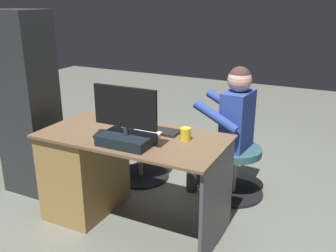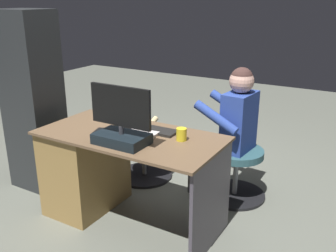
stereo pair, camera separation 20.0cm
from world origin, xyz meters
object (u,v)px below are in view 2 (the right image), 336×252
object	(u,v)px
keyboard	(151,129)
person	(230,122)
visitor_chair	(236,169)
desk	(94,166)
cup	(181,134)
monitor	(121,127)
office_chair_teddy	(144,152)
computer_mouse	(118,123)
teddy_bear	(144,120)
tv_remote	(98,132)

from	to	relation	value
keyboard	person	xyz separation A→B (m)	(-0.39, -0.62, -0.05)
person	visitor_chair	bearing A→B (deg)	-174.62
desk	person	bearing A→B (deg)	-137.90
cup	visitor_chair	bearing A→B (deg)	-104.16
monitor	office_chair_teddy	world-z (taller)	monitor
computer_mouse	person	bearing A→B (deg)	-136.69
monitor	office_chair_teddy	bearing A→B (deg)	-64.70
monitor	computer_mouse	distance (m)	0.41
desk	keyboard	world-z (taller)	keyboard
monitor	cup	size ratio (longest dim) A/B	5.30
desk	monitor	xyz separation A→B (m)	(-0.43, 0.18, 0.46)
teddy_bear	person	size ratio (longest dim) A/B	0.27
tv_remote	person	bearing A→B (deg)	-145.71
monitor	office_chair_teddy	size ratio (longest dim) A/B	0.87
computer_mouse	person	xyz separation A→B (m)	(-0.68, -0.64, -0.06)
computer_mouse	cup	xyz separation A→B (m)	(-0.59, 0.04, 0.03)
tv_remote	office_chair_teddy	world-z (taller)	tv_remote
cup	tv_remote	world-z (taller)	cup
visitor_chair	cup	bearing A→B (deg)	75.84
office_chair_teddy	person	world-z (taller)	person
keyboard	cup	world-z (taller)	cup
computer_mouse	visitor_chair	distance (m)	1.11
desk	teddy_bear	world-z (taller)	teddy_bear
desk	visitor_chair	bearing A→B (deg)	-140.13
desk	computer_mouse	size ratio (longest dim) A/B	14.31
computer_mouse	cup	distance (m)	0.59
desk	office_chair_teddy	xyz separation A→B (m)	(-0.02, -0.69, -0.13)
office_chair_teddy	visitor_chair	world-z (taller)	same
keyboard	office_chair_teddy	world-z (taller)	keyboard
cup	tv_remote	size ratio (longest dim) A/B	0.59
computer_mouse	tv_remote	bearing A→B (deg)	85.17
office_chair_teddy	person	distance (m)	0.93
teddy_bear	keyboard	bearing A→B (deg)	128.27
office_chair_teddy	person	xyz separation A→B (m)	(-0.83, -0.08, 0.43)
tv_remote	visitor_chair	xyz separation A→B (m)	(-0.78, -0.87, -0.47)
desk	office_chair_teddy	size ratio (longest dim) A/B	2.54
cup	visitor_chair	xyz separation A→B (m)	(-0.17, -0.69, -0.50)
monitor	visitor_chair	distance (m)	1.22
keyboard	desk	bearing A→B (deg)	17.59
computer_mouse	cup	world-z (taller)	cup
visitor_chair	person	world-z (taller)	person
tv_remote	teddy_bear	distance (m)	0.82
desk	person	xyz separation A→B (m)	(-0.85, -0.76, 0.30)
desk	office_chair_teddy	distance (m)	0.70
monitor	cup	xyz separation A→B (m)	(-0.32, -0.26, -0.08)
cup	visitor_chair	distance (m)	0.87
visitor_chair	person	size ratio (longest dim) A/B	0.47
desk	visitor_chair	world-z (taller)	desk
keyboard	teddy_bear	bearing A→B (deg)	-51.73
desk	computer_mouse	world-z (taller)	computer_mouse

